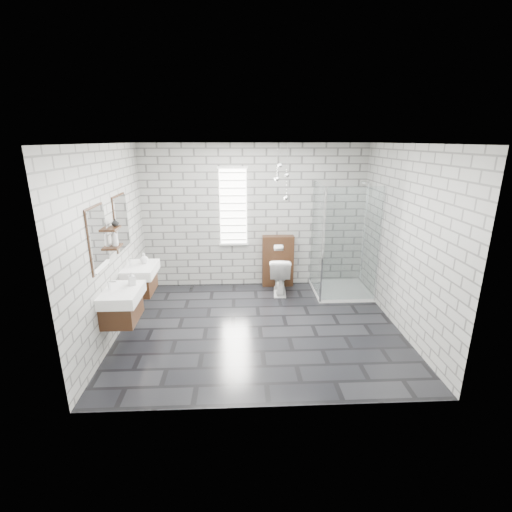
{
  "coord_description": "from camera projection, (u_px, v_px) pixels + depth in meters",
  "views": [
    {
      "loc": [
        -0.3,
        -5.11,
        2.75
      ],
      "look_at": [
        -0.04,
        0.35,
        1.03
      ],
      "focal_mm": 26.0,
      "sensor_mm": 36.0,
      "label": 1
    }
  ],
  "objects": [
    {
      "name": "wall_right",
      "position": [
        404.0,
        240.0,
        5.39
      ],
      "size": [
        0.02,
        3.6,
        2.7
      ],
      "primitive_type": "cube",
      "color": "#A0A09B",
      "rests_on": "floor"
    },
    {
      "name": "soap_bottle_a",
      "position": [
        132.0,
        278.0,
        5.04
      ],
      "size": [
        0.12,
        0.12,
        0.2
      ],
      "primitive_type": "imported",
      "rotation": [
        0.0,
        0.0,
        0.41
      ],
      "color": "#B2B2B2",
      "rests_on": "vanity_left"
    },
    {
      "name": "soap_bottle_b",
      "position": [
        144.0,
        258.0,
        5.93
      ],
      "size": [
        0.15,
        0.15,
        0.17
      ],
      "primitive_type": "imported",
      "rotation": [
        0.0,
        0.0,
        -0.17
      ],
      "color": "#B2B2B2",
      "rests_on": "vanity_right"
    },
    {
      "name": "cistern_panel",
      "position": [
        278.0,
        261.0,
        7.19
      ],
      "size": [
        0.6,
        0.2,
        1.0
      ],
      "primitive_type": "cube",
      "color": "#3C2212",
      "rests_on": "floor"
    },
    {
      "name": "shower_enclosure",
      "position": [
        338.0,
        269.0,
        6.75
      ],
      "size": [
        1.0,
        1.0,
        2.03
      ],
      "color": "white",
      "rests_on": "floor"
    },
    {
      "name": "pendant_cluster",
      "position": [
        281.0,
        179.0,
        6.41
      ],
      "size": [
        0.27,
        0.23,
        0.97
      ],
      "color": "silver",
      "rests_on": "ceiling"
    },
    {
      "name": "soap_bottle_c",
      "position": [
        114.0,
        238.0,
        5.11
      ],
      "size": [
        0.12,
        0.12,
        0.24
      ],
      "primitive_type": "imported",
      "rotation": [
        0.0,
        0.0,
        0.38
      ],
      "color": "#B2B2B2",
      "rests_on": "shelf_lower"
    },
    {
      "name": "vanity_left",
      "position": [
        119.0,
        296.0,
        4.93
      ],
      "size": [
        0.47,
        0.7,
        1.57
      ],
      "color": "#3C2212",
      "rests_on": "wall_left"
    },
    {
      "name": "toilet",
      "position": [
        280.0,
        275.0,
        6.89
      ],
      "size": [
        0.44,
        0.71,
        0.69
      ],
      "primitive_type": "imported",
      "rotation": [
        0.0,
        0.0,
        3.05
      ],
      "color": "white",
      "rests_on": "floor"
    },
    {
      "name": "shelf_lower",
      "position": [
        115.0,
        247.0,
        5.17
      ],
      "size": [
        0.14,
        0.3,
        0.03
      ],
      "primitive_type": "cube",
      "color": "#3C2212",
      "rests_on": "wall_left"
    },
    {
      "name": "flush_plate",
      "position": [
        279.0,
        248.0,
        7.0
      ],
      "size": [
        0.18,
        0.01,
        0.12
      ],
      "primitive_type": "cube",
      "color": "silver",
      "rests_on": "cistern_panel"
    },
    {
      "name": "vase",
      "position": [
        115.0,
        223.0,
        5.15
      ],
      "size": [
        0.12,
        0.12,
        0.1
      ],
      "primitive_type": "imported",
      "rotation": [
        0.0,
        0.0,
        -0.31
      ],
      "color": "#B2B2B2",
      "rests_on": "shelf_upper"
    },
    {
      "name": "floor",
      "position": [
        260.0,
        327.0,
        5.71
      ],
      "size": [
        4.2,
        3.6,
        0.02
      ],
      "primitive_type": "cube",
      "color": "black",
      "rests_on": "ground"
    },
    {
      "name": "shelf_upper",
      "position": [
        113.0,
        229.0,
        5.09
      ],
      "size": [
        0.14,
        0.3,
        0.03
      ],
      "primitive_type": "cube",
      "color": "#3C2212",
      "rests_on": "wall_left"
    },
    {
      "name": "wall_left",
      "position": [
        110.0,
        244.0,
        5.2
      ],
      "size": [
        0.02,
        3.6,
        2.7
      ],
      "primitive_type": "cube",
      "color": "#A0A09B",
      "rests_on": "floor"
    },
    {
      "name": "ceiling",
      "position": [
        260.0,
        143.0,
        4.89
      ],
      "size": [
        4.2,
        3.6,
        0.02
      ],
      "primitive_type": "cube",
      "color": "white",
      "rests_on": "wall_back"
    },
    {
      "name": "window",
      "position": [
        233.0,
        207.0,
        6.92
      ],
      "size": [
        0.56,
        0.05,
        1.48
      ],
      "color": "white",
      "rests_on": "wall_back"
    },
    {
      "name": "wall_back",
      "position": [
        254.0,
        217.0,
        7.02
      ],
      "size": [
        4.2,
        0.02,
        2.7
      ],
      "primitive_type": "cube",
      "color": "#A0A09B",
      "rests_on": "floor"
    },
    {
      "name": "vanity_right",
      "position": [
        138.0,
        271.0,
        5.87
      ],
      "size": [
        0.47,
        0.7,
        1.57
      ],
      "color": "#3C2212",
      "rests_on": "wall_left"
    },
    {
      "name": "wall_front",
      "position": [
        271.0,
        291.0,
        3.57
      ],
      "size": [
        4.2,
        0.02,
        2.7
      ],
      "primitive_type": "cube",
      "color": "#A0A09B",
      "rests_on": "floor"
    }
  ]
}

